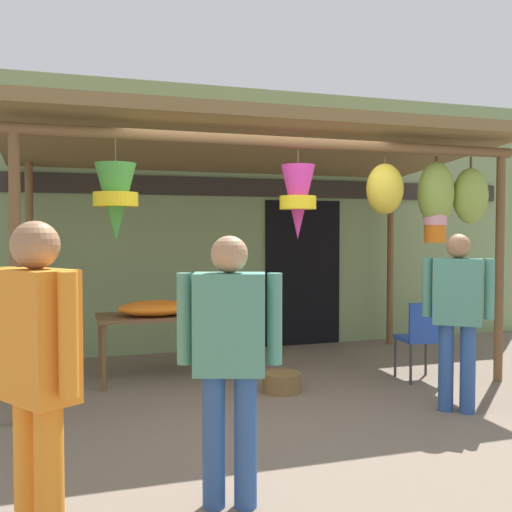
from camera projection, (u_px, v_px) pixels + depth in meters
ground_plane at (259, 400)px, 5.56m from camera, size 30.00×30.00×0.00m
shop_facade at (199, 219)px, 7.94m from camera, size 10.24×0.29×3.49m
market_stall_canopy at (269, 159)px, 6.37m from camera, size 5.21×2.69×2.68m
display_table at (162, 321)px, 6.32m from camera, size 1.33×0.67×0.70m
flower_heap_on_table at (157, 308)px, 6.21m from camera, size 0.77×0.54×0.16m
folding_chair at (422, 334)px, 6.24m from camera, size 0.44×0.44×0.84m
wicker_basket_by_table at (282, 382)px, 5.85m from camera, size 0.38×0.38×0.19m
vendor_in_orange at (37, 367)px, 2.72m from camera, size 0.40×0.52×1.62m
customer_foreground at (229, 349)px, 3.37m from camera, size 0.57×0.34×1.55m
shopper_by_bananas at (458, 308)px, 5.17m from camera, size 0.48×0.42×1.55m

